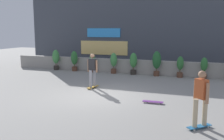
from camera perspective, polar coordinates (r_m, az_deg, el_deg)
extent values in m
plane|color=gray|center=(11.04, -2.66, -5.77)|extent=(48.00, 48.00, 0.00)
cube|color=gray|center=(16.54, 5.31, 0.76)|extent=(18.00, 0.40, 0.90)
cube|color=#424751|center=(20.28, 8.32, 10.16)|extent=(20.00, 2.00, 6.50)
cube|color=#3399F2|center=(20.26, -1.94, 8.41)|extent=(2.80, 0.08, 0.70)
cube|color=#F2CC72|center=(20.32, -1.91, 5.03)|extent=(4.00, 0.06, 1.10)
cylinder|color=#2D2823|center=(18.45, -12.48, 0.51)|extent=(0.36, 0.36, 0.30)
cylinder|color=brown|center=(18.42, -12.51, 1.20)|extent=(0.06, 0.06, 0.15)
ellipsoid|color=#428C47|center=(18.36, -12.57, 2.96)|extent=(0.48, 0.48, 0.99)
cylinder|color=brown|center=(17.72, -8.47, 0.27)|extent=(0.36, 0.36, 0.30)
cylinder|color=brown|center=(17.69, -8.49, 0.99)|extent=(0.06, 0.06, 0.15)
ellipsoid|color=#2D6B33|center=(17.62, -8.53, 2.74)|extent=(0.46, 0.46, 0.94)
cylinder|color=brown|center=(17.11, -4.42, 0.04)|extent=(0.36, 0.36, 0.30)
cylinder|color=brown|center=(17.08, -4.42, 0.78)|extent=(0.06, 0.06, 0.15)
ellipsoid|color=#387F3D|center=(17.02, -4.44, 2.40)|extent=(0.40, 0.40, 0.82)
cylinder|color=brown|center=(16.55, 0.37, -0.24)|extent=(0.36, 0.36, 0.30)
cylinder|color=brown|center=(16.52, 0.37, 0.53)|extent=(0.06, 0.06, 0.15)
ellipsoid|color=#428C47|center=(16.45, 0.38, 2.33)|extent=(0.44, 0.44, 0.89)
cylinder|color=#2D2823|center=(16.17, 4.82, -0.50)|extent=(0.36, 0.36, 0.30)
cylinder|color=brown|center=(16.13, 4.83, 0.29)|extent=(0.06, 0.06, 0.15)
ellipsoid|color=#387F3D|center=(16.06, 4.86, 2.21)|extent=(0.46, 0.46, 0.94)
cylinder|color=brown|center=(15.85, 9.99, -0.80)|extent=(0.36, 0.36, 0.30)
cylinder|color=brown|center=(15.82, 10.01, 0.01)|extent=(0.06, 0.06, 0.15)
ellipsoid|color=#235B2D|center=(15.73, 10.07, 2.24)|extent=(0.53, 0.53, 1.09)
cylinder|color=brown|center=(15.68, 15.05, -1.08)|extent=(0.36, 0.36, 0.30)
cylinder|color=brown|center=(15.64, 15.08, -0.27)|extent=(0.06, 0.06, 0.15)
ellipsoid|color=#2D6B33|center=(15.57, 15.16, 1.50)|extent=(0.40, 0.40, 0.82)
cylinder|color=brown|center=(15.63, 19.96, -1.34)|extent=(0.36, 0.36, 0.30)
cylinder|color=brown|center=(15.59, 20.00, -0.53)|extent=(0.06, 0.06, 0.15)
ellipsoid|color=#2D6B33|center=(15.53, 20.09, 1.21)|extent=(0.39, 0.39, 0.81)
cube|color=#266699|center=(7.89, 19.10, -11.91)|extent=(0.71, 0.70, 0.02)
cylinder|color=silver|center=(8.13, 20.04, -11.62)|extent=(0.06, 0.06, 0.06)
cylinder|color=silver|center=(8.03, 20.86, -11.94)|extent=(0.06, 0.06, 0.06)
cylinder|color=silver|center=(7.79, 17.26, -12.39)|extent=(0.06, 0.06, 0.06)
cylinder|color=silver|center=(7.68, 18.07, -12.74)|extent=(0.06, 0.06, 0.06)
cylinder|color=tan|center=(7.88, 20.22, -8.78)|extent=(0.14, 0.14, 0.82)
cylinder|color=tan|center=(7.64, 18.28, -9.23)|extent=(0.14, 0.14, 0.82)
cube|color=#B24C26|center=(7.58, 19.53, -4.03)|extent=(0.40, 0.40, 0.56)
sphere|color=#9E7051|center=(7.50, 19.70, -0.97)|extent=(0.22, 0.22, 0.22)
cylinder|color=#9E7051|center=(7.76, 18.30, -4.27)|extent=(0.09, 0.09, 0.58)
cylinder|color=#9E7051|center=(7.43, 20.76, -4.98)|extent=(0.09, 0.09, 0.58)
cube|color=#BF8C26|center=(12.42, -4.37, -3.80)|extent=(0.32, 0.82, 0.02)
cylinder|color=silver|center=(12.17, -4.72, -4.25)|extent=(0.04, 0.06, 0.06)
cylinder|color=silver|center=(12.26, -5.35, -4.17)|extent=(0.04, 0.06, 0.06)
cylinder|color=silver|center=(12.60, -3.42, -3.78)|extent=(0.04, 0.06, 0.06)
cylinder|color=silver|center=(12.68, -4.04, -3.70)|extent=(0.04, 0.06, 0.06)
cylinder|color=gray|center=(12.19, -4.86, -2.04)|extent=(0.14, 0.14, 0.82)
cylinder|color=gray|center=(12.48, -3.95, -1.76)|extent=(0.14, 0.14, 0.82)
cube|color=#262628|center=(12.22, -4.44, 1.28)|extent=(0.39, 0.25, 0.56)
sphere|color=#9E7051|center=(12.17, -4.46, 3.19)|extent=(0.22, 0.22, 0.22)
cylinder|color=#9E7051|center=(12.11, -3.50, 0.83)|extent=(0.09, 0.09, 0.58)
cylinder|color=#9E7051|center=(12.36, -5.35, 0.98)|extent=(0.09, 0.09, 0.58)
cube|color=#BF8C26|center=(14.82, 19.45, -2.20)|extent=(0.40, 0.82, 0.02)
cylinder|color=silver|center=(14.56, 19.47, -2.54)|extent=(0.04, 0.06, 0.06)
cylinder|color=silver|center=(14.60, 18.86, -2.48)|extent=(0.04, 0.06, 0.06)
cylinder|color=silver|center=(15.05, 20.01, -2.20)|extent=(0.04, 0.06, 0.06)
cylinder|color=silver|center=(15.09, 19.42, -2.14)|extent=(0.04, 0.06, 0.06)
cube|color=#72338C|center=(10.01, 9.21, -7.06)|extent=(0.80, 0.22, 0.02)
cylinder|color=silver|center=(10.06, 10.75, -7.24)|extent=(0.06, 0.03, 0.06)
cylinder|color=silver|center=(9.91, 10.63, -7.49)|extent=(0.06, 0.03, 0.06)
cylinder|color=silver|center=(10.13, 7.82, -7.04)|extent=(0.06, 0.03, 0.06)
cylinder|color=silver|center=(9.98, 7.65, -7.29)|extent=(0.06, 0.03, 0.06)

